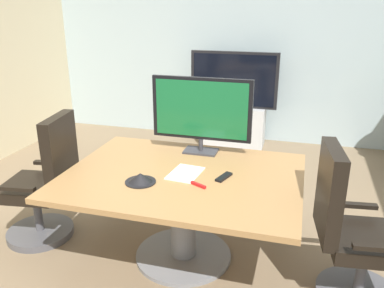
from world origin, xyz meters
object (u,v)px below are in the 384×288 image
at_px(conference_table, 183,195).
at_px(remote_control, 224,177).
at_px(office_chair_left, 45,189).
at_px(conference_phone, 140,178).
at_px(office_chair_right, 351,240).
at_px(tv_monitor, 201,111).
at_px(wall_display_unit, 233,114).

distance_m(conference_table, remote_control, 0.36).
relative_size(office_chair_left, conference_phone, 4.95).
height_order(office_chair_right, conference_phone, office_chair_right).
distance_m(office_chair_right, tv_monitor, 1.48).
distance_m(conference_table, office_chair_left, 1.20).
distance_m(tv_monitor, wall_display_unit, 2.39).
relative_size(office_chair_left, wall_display_unit, 0.83).
bearing_deg(conference_table, wall_display_unit, 92.55).
distance_m(office_chair_left, conference_phone, 1.02).
relative_size(conference_table, remote_control, 10.25).
bearing_deg(conference_table, office_chair_left, -178.38).
height_order(office_chair_left, office_chair_right, same).
distance_m(office_chair_left, office_chair_right, 2.40).
xyz_separation_m(office_chair_right, remote_control, (-0.89, 0.15, 0.28)).
bearing_deg(tv_monitor, conference_table, -91.46).
bearing_deg(office_chair_right, conference_phone, 85.96).
distance_m(wall_display_unit, conference_phone, 3.03).
xyz_separation_m(office_chair_right, conference_phone, (-1.44, -0.08, 0.30)).
bearing_deg(office_chair_left, wall_display_unit, 151.06).
relative_size(conference_phone, remote_control, 1.29).
relative_size(conference_table, office_chair_right, 1.60).
distance_m(conference_phone, remote_control, 0.60).
xyz_separation_m(office_chair_right, wall_display_unit, (-1.32, 2.93, -0.01)).
bearing_deg(office_chair_right, wall_display_unit, 17.03).
height_order(conference_phone, remote_control, conference_phone).
relative_size(conference_table, tv_monitor, 2.07).
bearing_deg(wall_display_unit, remote_control, -81.14).
distance_m(office_chair_right, conference_phone, 1.48).
bearing_deg(wall_display_unit, tv_monitor, -86.59).
distance_m(office_chair_right, remote_control, 0.94).
bearing_deg(office_chair_left, remote_control, 83.50).
relative_size(office_chair_right, tv_monitor, 1.30).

